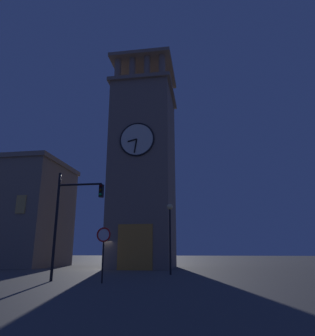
% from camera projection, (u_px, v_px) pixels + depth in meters
% --- Properties ---
extents(ground_plane, '(200.00, 200.00, 0.00)m').
position_uv_depth(ground_plane, '(100.00, 269.00, 27.80)').
color(ground_plane, '#56544F').
extents(clocktower, '(6.66, 7.84, 24.82)m').
position_uv_depth(clocktower, '(144.00, 170.00, 32.70)').
color(clocktower, gray).
rests_on(clocktower, ground_plane).
extents(traffic_signal_near, '(2.84, 0.41, 6.17)m').
position_uv_depth(traffic_signal_near, '(70.00, 210.00, 17.67)').
color(traffic_signal_near, black).
rests_on(traffic_signal_near, ground_plane).
extents(street_lamp, '(0.44, 0.44, 5.04)m').
position_uv_depth(street_lamp, '(170.00, 224.00, 22.41)').
color(street_lamp, black).
rests_on(street_lamp, ground_plane).
extents(no_horn_sign, '(0.78, 0.14, 2.85)m').
position_uv_depth(no_horn_sign, '(104.00, 239.00, 16.25)').
color(no_horn_sign, black).
rests_on(no_horn_sign, ground_plane).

